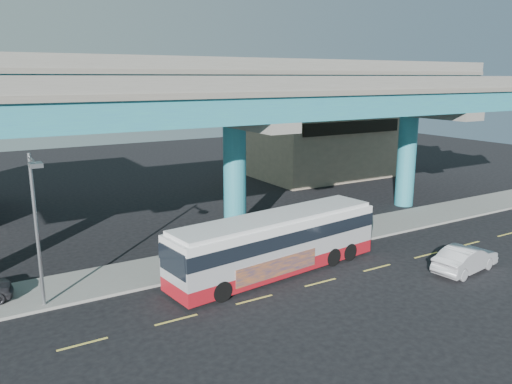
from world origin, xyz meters
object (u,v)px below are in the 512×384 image
sedan (465,259)px  street_lamp (36,210)px  transit_bus (277,241)px  stop_sign (337,214)px

sedan → street_lamp: street_lamp is taller
transit_bus → street_lamp: (-11.58, 1.40, 3.02)m
sedan → stop_sign: bearing=14.8°
stop_sign → sedan: bearing=-50.2°
sedan → transit_bus: bearing=52.2°
transit_bus → sedan: (8.98, -5.19, -1.05)m
transit_bus → street_lamp: size_ratio=1.82×
transit_bus → street_lamp: bearing=166.1°
transit_bus → sedan: bearing=-37.1°
street_lamp → transit_bus: bearing=-6.9°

